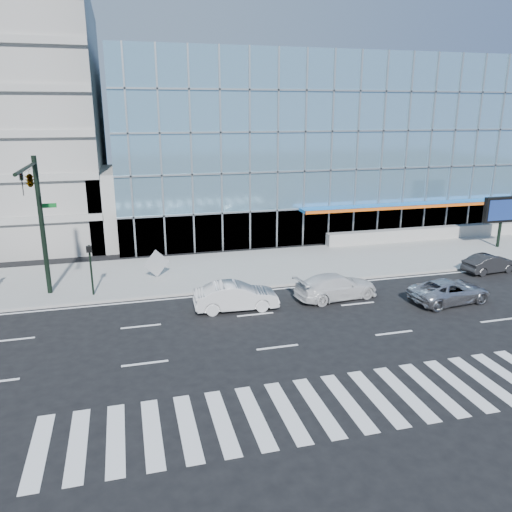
{
  "coord_description": "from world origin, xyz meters",
  "views": [
    {
      "loc": [
        -6.34,
        -23.97,
        10.47
      ],
      "look_at": [
        0.84,
        3.0,
        2.37
      ],
      "focal_mm": 35.0,
      "sensor_mm": 36.0,
      "label": 1
    }
  ],
  "objects_px": {
    "traffic_signal": "(34,196)",
    "ped_signal_post": "(90,262)",
    "tilted_panel": "(156,263)",
    "marquee_sign": "(502,211)",
    "white_sedan": "(236,296)",
    "white_suv": "(336,286)",
    "dark_sedan": "(490,263)",
    "silver_suv": "(450,291)"
  },
  "relations": [
    {
      "from": "traffic_signal",
      "to": "ped_signal_post",
      "type": "relative_size",
      "value": 2.67
    },
    {
      "from": "tilted_panel",
      "to": "traffic_signal",
      "type": "bearing_deg",
      "value": -179.55
    },
    {
      "from": "tilted_panel",
      "to": "marquee_sign",
      "type": "bearing_deg",
      "value": -21.45
    },
    {
      "from": "tilted_panel",
      "to": "white_sedan",
      "type": "bearing_deg",
      "value": -81.67
    },
    {
      "from": "traffic_signal",
      "to": "tilted_panel",
      "type": "bearing_deg",
      "value": 23.37
    },
    {
      "from": "white_suv",
      "to": "dark_sedan",
      "type": "height_order",
      "value": "white_suv"
    },
    {
      "from": "ped_signal_post",
      "to": "silver_suv",
      "type": "distance_m",
      "value": 20.61
    },
    {
      "from": "marquee_sign",
      "to": "traffic_signal",
      "type": "bearing_deg",
      "value": -174.08
    },
    {
      "from": "marquee_sign",
      "to": "white_sedan",
      "type": "bearing_deg",
      "value": -162.99
    },
    {
      "from": "ped_signal_post",
      "to": "silver_suv",
      "type": "relative_size",
      "value": 0.63
    },
    {
      "from": "traffic_signal",
      "to": "marquee_sign",
      "type": "bearing_deg",
      "value": 5.92
    },
    {
      "from": "ped_signal_post",
      "to": "white_sedan",
      "type": "relative_size",
      "value": 0.65
    },
    {
      "from": "dark_sedan",
      "to": "tilted_panel",
      "type": "bearing_deg",
      "value": 72.55
    },
    {
      "from": "white_sedan",
      "to": "tilted_panel",
      "type": "distance_m",
      "value": 7.38
    },
    {
      "from": "dark_sedan",
      "to": "tilted_panel",
      "type": "xyz_separation_m",
      "value": [
        -21.82,
        4.31,
        0.45
      ]
    },
    {
      "from": "dark_sedan",
      "to": "tilted_panel",
      "type": "relative_size",
      "value": 2.91
    },
    {
      "from": "silver_suv",
      "to": "white_suv",
      "type": "height_order",
      "value": "white_suv"
    },
    {
      "from": "ped_signal_post",
      "to": "tilted_panel",
      "type": "relative_size",
      "value": 2.31
    },
    {
      "from": "traffic_signal",
      "to": "ped_signal_post",
      "type": "height_order",
      "value": "traffic_signal"
    },
    {
      "from": "marquee_sign",
      "to": "silver_suv",
      "type": "relative_size",
      "value": 0.84
    },
    {
      "from": "traffic_signal",
      "to": "white_sedan",
      "type": "relative_size",
      "value": 1.74
    },
    {
      "from": "ped_signal_post",
      "to": "marquee_sign",
      "type": "height_order",
      "value": "marquee_sign"
    },
    {
      "from": "white_sedan",
      "to": "tilted_panel",
      "type": "bearing_deg",
      "value": 34.06
    },
    {
      "from": "marquee_sign",
      "to": "dark_sedan",
      "type": "distance_m",
      "value": 7.37
    },
    {
      "from": "dark_sedan",
      "to": "white_sedan",
      "type": "bearing_deg",
      "value": 90.04
    },
    {
      "from": "traffic_signal",
      "to": "dark_sedan",
      "type": "relative_size",
      "value": 2.11
    },
    {
      "from": "silver_suv",
      "to": "tilted_panel",
      "type": "distance_m",
      "value": 17.9
    },
    {
      "from": "marquee_sign",
      "to": "dark_sedan",
      "type": "relative_size",
      "value": 1.06
    },
    {
      "from": "marquee_sign",
      "to": "silver_suv",
      "type": "distance_m",
      "value": 14.32
    },
    {
      "from": "white_sedan",
      "to": "dark_sedan",
      "type": "distance_m",
      "value": 18.11
    },
    {
      "from": "traffic_signal",
      "to": "white_suv",
      "type": "xyz_separation_m",
      "value": [
        16.16,
        -3.4,
        -5.44
      ]
    },
    {
      "from": "marquee_sign",
      "to": "silver_suv",
      "type": "bearing_deg",
      "value": -140.13
    },
    {
      "from": "marquee_sign",
      "to": "tilted_panel",
      "type": "height_order",
      "value": "marquee_sign"
    },
    {
      "from": "white_suv",
      "to": "white_sedan",
      "type": "xyz_separation_m",
      "value": [
        -6.0,
        -0.17,
        0.04
      ]
    },
    {
      "from": "silver_suv",
      "to": "white_sedan",
      "type": "xyz_separation_m",
      "value": [
        -12.0,
        2.06,
        0.1
      ]
    },
    {
      "from": "traffic_signal",
      "to": "marquee_sign",
      "type": "xyz_separation_m",
      "value": [
        33.0,
        3.42,
        -3.1
      ]
    },
    {
      "from": "traffic_signal",
      "to": "tilted_panel",
      "type": "distance_m",
      "value": 8.58
    },
    {
      "from": "white_suv",
      "to": "tilted_panel",
      "type": "bearing_deg",
      "value": 50.38
    },
    {
      "from": "traffic_signal",
      "to": "marquee_sign",
      "type": "relative_size",
      "value": 2.0
    },
    {
      "from": "dark_sedan",
      "to": "ped_signal_post",
      "type": "bearing_deg",
      "value": 79.39
    },
    {
      "from": "ped_signal_post",
      "to": "white_sedan",
      "type": "xyz_separation_m",
      "value": [
        7.67,
        -3.94,
        -1.38
      ]
    },
    {
      "from": "ped_signal_post",
      "to": "dark_sedan",
      "type": "height_order",
      "value": "ped_signal_post"
    }
  ]
}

